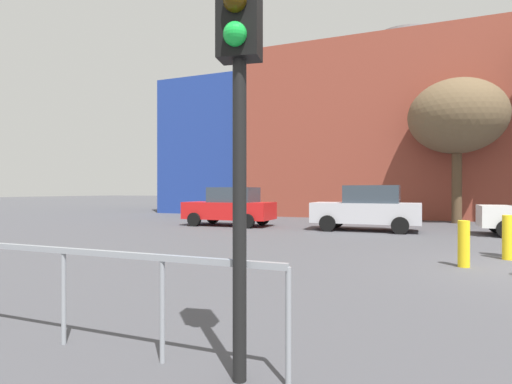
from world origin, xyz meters
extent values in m
cube|color=brown|center=(-3.32, 21.15, 5.40)|extent=(19.19, 13.59, 10.80)
cube|color=navy|center=(-16.54, 21.15, 4.87)|extent=(7.26, 12.23, 9.74)
cylinder|color=slate|center=(-3.32, 21.15, 11.80)|extent=(4.00, 4.00, 2.00)
cube|color=red|center=(-10.61, 7.33, 0.71)|extent=(4.14, 1.77, 0.79)
cube|color=#333D47|center=(-10.36, 7.33, 1.45)|extent=(2.07, 1.58, 0.69)
cylinder|color=black|center=(-11.94, 6.42, 0.32)|extent=(0.63, 0.22, 0.63)
cylinder|color=black|center=(-11.94, 8.23, 0.32)|extent=(0.63, 0.22, 0.63)
cylinder|color=black|center=(-9.28, 6.42, 0.32)|extent=(0.63, 0.22, 0.63)
cylinder|color=black|center=(-9.28, 8.23, 0.32)|extent=(0.63, 0.22, 0.63)
cube|color=silver|center=(-4.39, 7.33, 0.73)|extent=(4.28, 1.83, 0.81)
cube|color=#333D47|center=(-4.13, 7.33, 1.50)|extent=(2.14, 1.63, 0.71)
cylinder|color=black|center=(-5.76, 6.39, 0.33)|extent=(0.65, 0.22, 0.65)
cylinder|color=black|center=(-5.76, 8.26, 0.33)|extent=(0.65, 0.22, 0.65)
cylinder|color=black|center=(-3.01, 6.39, 0.33)|extent=(0.65, 0.22, 0.65)
cylinder|color=black|center=(-3.01, 8.26, 0.33)|extent=(0.65, 0.22, 0.65)
cylinder|color=black|center=(0.45, 6.42, 0.31)|extent=(0.63, 0.22, 0.63)
cylinder|color=black|center=(0.45, 8.23, 0.31)|extent=(0.63, 0.22, 0.63)
cylinder|color=black|center=(-3.79, -6.55, 1.38)|extent=(0.12, 0.12, 2.76)
cube|color=black|center=(-3.79, -6.55, 3.21)|extent=(0.39, 0.29, 0.90)
sphere|color=#3C2905|center=(-3.77, -6.69, 3.21)|extent=(0.20, 0.20, 0.20)
sphere|color=green|center=(-3.77, -6.69, 2.93)|extent=(0.20, 0.20, 0.20)
cylinder|color=brown|center=(-0.59, 12.93, 2.05)|extent=(0.48, 0.48, 4.10)
ellipsoid|color=brown|center=(-0.59, 12.93, 5.39)|extent=(4.69, 4.69, 3.75)
cylinder|color=yellow|center=(-0.40, 1.40, 0.53)|extent=(0.24, 0.24, 1.06)
cylinder|color=yellow|center=(-1.46, -0.03, 0.50)|extent=(0.24, 0.24, 1.00)
cube|color=gray|center=(-6.50, -6.50, 1.00)|extent=(6.26, 0.06, 0.06)
cylinder|color=gray|center=(-5.87, -6.50, 0.50)|extent=(0.05, 0.05, 1.00)
cylinder|color=gray|center=(-4.62, -6.50, 0.50)|extent=(0.05, 0.05, 1.00)
cylinder|color=gray|center=(-3.37, -6.50, 0.50)|extent=(0.05, 0.05, 1.00)
camera|label=1|loc=(-2.36, -9.72, 1.64)|focal=28.36mm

